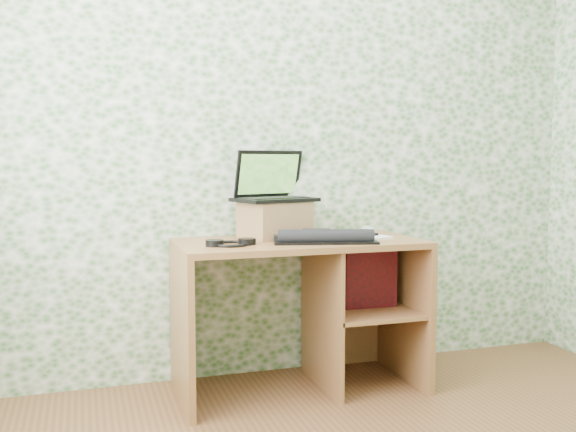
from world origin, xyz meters
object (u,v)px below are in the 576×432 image
object	(u,v)px
notepad	(362,236)
laptop	(272,189)
desk	(312,292)
keyboard	(321,237)
riser	(275,220)

from	to	relation	value
notepad	laptop	bearing A→B (deg)	144.44
desk	keyboard	size ratio (longest dim) A/B	2.40
desk	keyboard	world-z (taller)	keyboard
laptop	notepad	size ratio (longest dim) A/B	1.63
desk	laptop	size ratio (longest dim) A/B	2.67
desk	laptop	bearing A→B (deg)	135.52
desk	riser	distance (m)	0.41
riser	laptop	bearing A→B (deg)	90.00
notepad	riser	bearing A→B (deg)	149.40
riser	laptop	distance (m)	0.16
laptop	desk	bearing A→B (deg)	-61.40
laptop	keyboard	bearing A→B (deg)	-77.77
riser	notepad	world-z (taller)	riser
desk	laptop	distance (m)	0.56
keyboard	desk	bearing A→B (deg)	104.46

